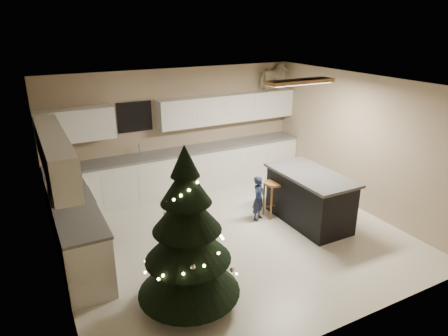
{
  "coord_description": "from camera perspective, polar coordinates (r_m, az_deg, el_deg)",
  "views": [
    {
      "loc": [
        -2.96,
        -5.27,
        3.52
      ],
      "look_at": [
        0.0,
        0.35,
        1.15
      ],
      "focal_mm": 32.0,
      "sensor_mm": 36.0,
      "label": 1
    }
  ],
  "objects": [
    {
      "name": "bar_stool",
      "position": [
        7.53,
        7.09,
        -3.23
      ],
      "size": [
        0.36,
        0.36,
        0.68
      ],
      "rotation": [
        0.0,
        0.0,
        0.28
      ],
      "color": "#965E30",
      "rests_on": "ground_plane"
    },
    {
      "name": "island",
      "position": [
        7.43,
        12.08,
        -4.17
      ],
      "size": [
        0.9,
        1.7,
        0.95
      ],
      "color": "black",
      "rests_on": "ground_plane"
    },
    {
      "name": "rocking_horse",
      "position": [
        9.31,
        7.02,
        12.82
      ],
      "size": [
        0.72,
        0.44,
        0.59
      ],
      "rotation": [
        0.0,
        0.0,
        1.78
      ],
      "color": "#965E30",
      "rests_on": "cabinetry"
    },
    {
      "name": "christmas_tree",
      "position": [
        5.07,
        -5.21,
        -10.69
      ],
      "size": [
        1.37,
        1.33,
        2.19
      ],
      "rotation": [
        0.0,
        0.0,
        0.03
      ],
      "color": "#3F2816",
      "rests_on": "ground_plane"
    },
    {
      "name": "toddler",
      "position": [
        7.39,
        4.98,
        -4.34
      ],
      "size": [
        0.37,
        0.34,
        0.85
      ],
      "primitive_type": "imported",
      "rotation": [
        0.0,
        0.0,
        0.54
      ],
      "color": "black",
      "rests_on": "ground_plane"
    },
    {
      "name": "ground_plane",
      "position": [
        6.99,
        1.36,
        -9.77
      ],
      "size": [
        5.5,
        5.5,
        0.0
      ],
      "primitive_type": "plane",
      "color": "beige"
    },
    {
      "name": "cabinetry",
      "position": [
        7.72,
        -10.52,
        -0.84
      ],
      "size": [
        5.5,
        3.2,
        2.0
      ],
      "color": "silver",
      "rests_on": "ground_plane"
    },
    {
      "name": "room_shell",
      "position": [
        6.31,
        1.66,
        4.17
      ],
      "size": [
        5.52,
        5.02,
        2.61
      ],
      "color": "tan",
      "rests_on": "ground_plane"
    }
  ]
}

